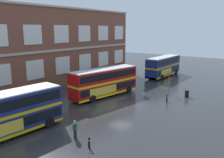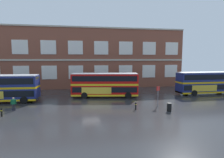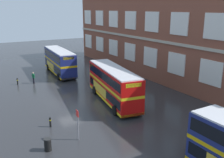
{
  "view_description": "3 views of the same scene",
  "coord_description": "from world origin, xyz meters",
  "px_view_note": "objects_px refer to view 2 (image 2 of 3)",
  "views": [
    {
      "loc": [
        -23.54,
        -16.33,
        9.72
      ],
      "look_at": [
        3.8,
        4.09,
        2.42
      ],
      "focal_mm": 37.95,
      "sensor_mm": 36.0,
      "label": 1
    },
    {
      "loc": [
        -1.47,
        -25.82,
        6.41
      ],
      "look_at": [
        3.69,
        3.67,
        3.15
      ],
      "focal_mm": 29.38,
      "sensor_mm": 36.0,
      "label": 2
    },
    {
      "loc": [
        26.81,
        -9.74,
        10.76
      ],
      "look_at": [
        3.96,
        3.6,
        3.24
      ],
      "focal_mm": 40.21,
      "sensor_mm": 36.0,
      "label": 3
    }
  ],
  "objects_px": {
    "double_decker_far": "(207,82)",
    "bus_stand_flag": "(158,94)",
    "waiting_passenger": "(14,104)",
    "station_litter_bin": "(169,107)",
    "safety_bollard_west": "(2,112)",
    "double_decker_middle": "(105,84)",
    "safety_bollard_east": "(136,106)"
  },
  "relations": [
    {
      "from": "safety_bollard_west",
      "to": "safety_bollard_east",
      "type": "distance_m",
      "value": 15.65
    },
    {
      "from": "safety_bollard_west",
      "to": "safety_bollard_east",
      "type": "bearing_deg",
      "value": 0.31
    },
    {
      "from": "double_decker_far",
      "to": "waiting_passenger",
      "type": "bearing_deg",
      "value": -169.41
    },
    {
      "from": "safety_bollard_west",
      "to": "safety_bollard_east",
      "type": "height_order",
      "value": "same"
    },
    {
      "from": "bus_stand_flag",
      "to": "station_litter_bin",
      "type": "distance_m",
      "value": 2.93
    },
    {
      "from": "waiting_passenger",
      "to": "bus_stand_flag",
      "type": "relative_size",
      "value": 0.63
    },
    {
      "from": "double_decker_far",
      "to": "safety_bollard_east",
      "type": "relative_size",
      "value": 11.59
    },
    {
      "from": "double_decker_middle",
      "to": "waiting_passenger",
      "type": "bearing_deg",
      "value": -152.56
    },
    {
      "from": "double_decker_middle",
      "to": "double_decker_far",
      "type": "xyz_separation_m",
      "value": [
        18.77,
        -0.57,
        0.0
      ]
    },
    {
      "from": "bus_stand_flag",
      "to": "station_litter_bin",
      "type": "relative_size",
      "value": 2.62
    },
    {
      "from": "double_decker_far",
      "to": "bus_stand_flag",
      "type": "relative_size",
      "value": 4.08
    },
    {
      "from": "double_decker_far",
      "to": "station_litter_bin",
      "type": "xyz_separation_m",
      "value": [
        -12.09,
        -9.28,
        -1.63
      ]
    },
    {
      "from": "double_decker_middle",
      "to": "bus_stand_flag",
      "type": "relative_size",
      "value": 4.18
    },
    {
      "from": "station_litter_bin",
      "to": "double_decker_middle",
      "type": "bearing_deg",
      "value": 124.1
    },
    {
      "from": "double_decker_far",
      "to": "station_litter_bin",
      "type": "relative_size",
      "value": 10.69
    },
    {
      "from": "double_decker_far",
      "to": "station_litter_bin",
      "type": "bearing_deg",
      "value": -142.48
    },
    {
      "from": "station_litter_bin",
      "to": "waiting_passenger",
      "type": "bearing_deg",
      "value": 169.61
    },
    {
      "from": "double_decker_middle",
      "to": "bus_stand_flag",
      "type": "height_order",
      "value": "double_decker_middle"
    },
    {
      "from": "safety_bollard_west",
      "to": "safety_bollard_east",
      "type": "relative_size",
      "value": 1.0
    },
    {
      "from": "double_decker_far",
      "to": "station_litter_bin",
      "type": "height_order",
      "value": "double_decker_far"
    },
    {
      "from": "bus_stand_flag",
      "to": "safety_bollard_west",
      "type": "relative_size",
      "value": 2.84
    },
    {
      "from": "double_decker_far",
      "to": "bus_stand_flag",
      "type": "bearing_deg",
      "value": -152.01
    },
    {
      "from": "double_decker_middle",
      "to": "double_decker_far",
      "type": "height_order",
      "value": "same"
    },
    {
      "from": "bus_stand_flag",
      "to": "safety_bollard_east",
      "type": "xyz_separation_m",
      "value": [
        -3.55,
        -1.32,
        -1.14
      ]
    },
    {
      "from": "bus_stand_flag",
      "to": "double_decker_far",
      "type": "bearing_deg",
      "value": 27.99
    },
    {
      "from": "double_decker_middle",
      "to": "double_decker_far",
      "type": "distance_m",
      "value": 18.77
    },
    {
      "from": "double_decker_far",
      "to": "bus_stand_flag",
      "type": "distance_m",
      "value": 14.06
    },
    {
      "from": "double_decker_middle",
      "to": "safety_bollard_east",
      "type": "height_order",
      "value": "double_decker_middle"
    },
    {
      "from": "bus_stand_flag",
      "to": "safety_bollard_east",
      "type": "distance_m",
      "value": 3.96
    },
    {
      "from": "double_decker_middle",
      "to": "station_litter_bin",
      "type": "xyz_separation_m",
      "value": [
        6.67,
        -9.86,
        -1.63
      ]
    },
    {
      "from": "waiting_passenger",
      "to": "station_litter_bin",
      "type": "distance_m",
      "value": 19.28
    },
    {
      "from": "double_decker_far",
      "to": "safety_bollard_east",
      "type": "xyz_separation_m",
      "value": [
        -15.96,
        -7.91,
        -1.66
      ]
    }
  ]
}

